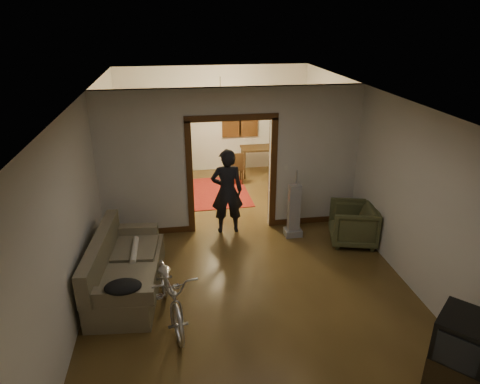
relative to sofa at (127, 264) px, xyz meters
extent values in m
cube|color=#3F2D14|center=(1.89, 1.12, -0.47)|extent=(5.00, 8.50, 0.01)
cube|color=white|center=(1.89, 1.12, 2.33)|extent=(5.00, 8.50, 0.01)
cube|color=beige|center=(1.89, 5.37, 0.93)|extent=(5.00, 0.02, 2.80)
cube|color=beige|center=(-0.61, 1.12, 0.93)|extent=(0.02, 8.50, 2.80)
cube|color=beige|center=(4.39, 1.12, 0.93)|extent=(0.02, 8.50, 2.80)
cube|color=beige|center=(1.89, 1.87, 0.93)|extent=(5.00, 0.14, 2.80)
cube|color=#3F220E|center=(1.89, 1.87, 0.63)|extent=(1.74, 0.20, 2.32)
cube|color=black|center=(2.59, 5.33, 1.08)|extent=(0.98, 0.06, 1.28)
sphere|color=#FFE0A5|center=(1.89, 3.62, 1.88)|extent=(0.24, 0.24, 0.24)
cube|color=silver|center=(2.94, 1.80, 0.78)|extent=(0.08, 0.01, 0.12)
cube|color=brown|center=(0.00, 0.00, 0.00)|extent=(1.09, 2.11, 0.94)
cylinder|color=beige|center=(0.10, 0.30, 0.06)|extent=(0.09, 0.76, 0.09)
ellipsoid|color=black|center=(0.05, -0.91, 0.21)|extent=(0.49, 0.37, 0.14)
imported|color=silver|center=(0.66, -0.76, -0.03)|extent=(0.89, 1.76, 0.89)
imported|color=#454828|center=(4.04, 0.91, -0.09)|extent=(1.01, 0.99, 0.76)
cube|color=black|center=(3.82, -2.56, -0.20)|extent=(0.80, 0.80, 0.54)
cube|color=black|center=(3.82, -2.56, 0.30)|extent=(0.80, 0.79, 0.51)
cube|color=gray|center=(3.01, 1.33, 0.06)|extent=(0.37, 0.31, 1.07)
imported|color=black|center=(1.77, 1.72, 0.38)|extent=(0.63, 0.42, 1.70)
cube|color=maroon|center=(1.75, 3.70, -0.46)|extent=(1.57, 2.02, 0.02)
cube|color=#26331F|center=(0.75, 5.06, 0.43)|extent=(0.95, 0.59, 1.80)
sphere|color=#1E5972|center=(0.75, 5.06, 1.47)|extent=(0.29, 0.29, 0.29)
cube|color=#342311|center=(3.05, 4.76, -0.09)|extent=(1.15, 0.86, 0.76)
cube|color=#342311|center=(2.29, 4.26, -0.05)|extent=(0.46, 0.46, 0.84)
camera|label=1|loc=(0.85, -5.81, 3.55)|focal=32.00mm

